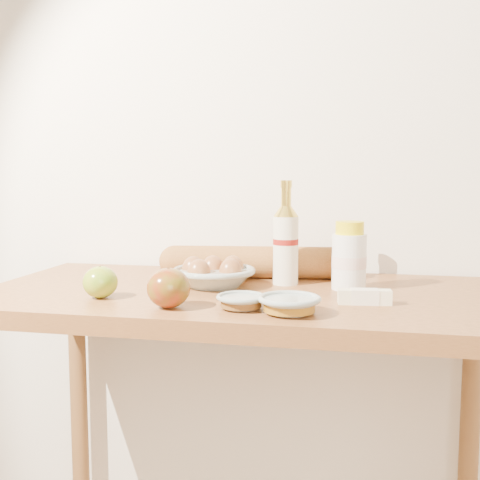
# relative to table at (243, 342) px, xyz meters

# --- Properties ---
(back_wall) EXTENTS (3.50, 0.02, 2.60)m
(back_wall) POSITION_rel_table_xyz_m (0.00, 0.33, 0.52)
(back_wall) COLOR white
(back_wall) RESTS_ON ground
(table) EXTENTS (1.20, 0.60, 0.90)m
(table) POSITION_rel_table_xyz_m (0.00, 0.00, 0.00)
(table) COLOR #996031
(table) RESTS_ON ground
(bourbon_bottle) EXTENTS (0.06, 0.06, 0.25)m
(bourbon_bottle) POSITION_rel_table_xyz_m (0.09, 0.10, 0.23)
(bourbon_bottle) COLOR beige
(bourbon_bottle) RESTS_ON table
(cream_bottle) EXTENTS (0.10, 0.10, 0.16)m
(cream_bottle) POSITION_rel_table_xyz_m (0.24, 0.07, 0.20)
(cream_bottle) COLOR white
(cream_bottle) RESTS_ON table
(egg_bowl) EXTENTS (0.25, 0.25, 0.07)m
(egg_bowl) POSITION_rel_table_xyz_m (-0.08, 0.03, 0.15)
(egg_bowl) COLOR #93A09B
(egg_bowl) RESTS_ON table
(baguette) EXTENTS (0.50, 0.15, 0.08)m
(baguette) POSITION_rel_table_xyz_m (-0.01, 0.17, 0.16)
(baguette) COLOR #A66C32
(baguette) RESTS_ON table
(apple_yellowgreen) EXTENTS (0.09, 0.09, 0.07)m
(apple_yellowgreen) POSITION_rel_table_xyz_m (-0.28, -0.15, 0.16)
(apple_yellowgreen) COLOR #A59D21
(apple_yellowgreen) RESTS_ON table
(apple_redgreen_front) EXTENTS (0.11, 0.11, 0.08)m
(apple_redgreen_front) POSITION_rel_table_xyz_m (-0.11, -0.21, 0.16)
(apple_redgreen_front) COLOR maroon
(apple_redgreen_front) RESTS_ON table
(sugar_bowl) EXTENTS (0.11, 0.11, 0.03)m
(sugar_bowl) POSITION_rel_table_xyz_m (0.04, -0.19, 0.14)
(sugar_bowl) COLOR gray
(sugar_bowl) RESTS_ON table
(syrup_bowl) EXTENTS (0.15, 0.15, 0.04)m
(syrup_bowl) POSITION_rel_table_xyz_m (0.13, -0.21, 0.14)
(syrup_bowl) COLOR #92A09C
(syrup_bowl) RESTS_ON table
(butter_stick) EXTENTS (0.11, 0.04, 0.03)m
(butter_stick) POSITION_rel_table_xyz_m (0.28, -0.09, 0.14)
(butter_stick) COLOR beige
(butter_stick) RESTS_ON table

